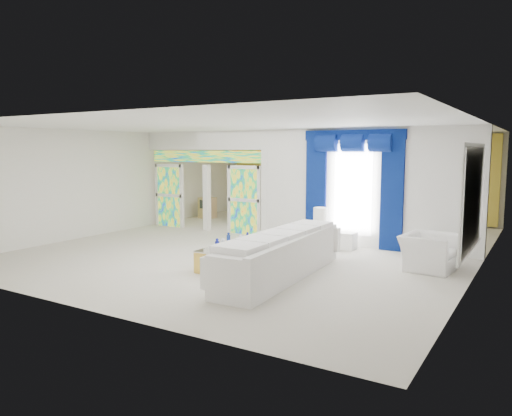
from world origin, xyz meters
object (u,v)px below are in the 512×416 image
Objects in this scene: armchair at (429,252)px; console_table at (331,239)px; coffee_table at (232,256)px; white_sofa at (281,258)px; grand_piano at (268,205)px.

console_table is at bearing 73.47° from armchair.
armchair is (2.60, -1.09, 0.16)m from console_table.
coffee_table is 4.09m from armchair.
console_table is (1.08, 2.88, -0.00)m from coffee_table.
white_sofa is 3.55× the size of armchair.
armchair is (2.33, 2.09, -0.01)m from white_sofa.
coffee_table reaches higher than console_table.
armchair is at bearing 25.92° from coffee_table.
armchair is at bearing 39.11° from white_sofa.
coffee_table is 1.68× the size of armchair.
console_table is 5.63m from grand_piano.
white_sofa reaches higher than coffee_table.
white_sofa is 8.29m from grand_piano.
coffee_table is (-1.35, 0.30, -0.17)m from white_sofa.
white_sofa is 3.19m from console_table.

